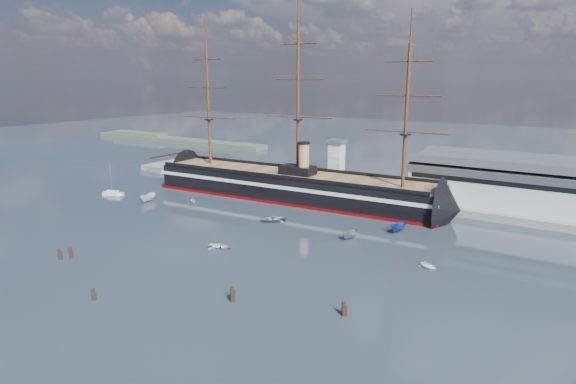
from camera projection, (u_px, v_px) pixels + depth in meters
The scene contains 19 objects.
ground at pixel (268, 217), 125.81m from camera, with size 600.00×600.00×0.00m, color #242E39.
quay at pixel (360, 195), 150.07m from camera, with size 180.00×18.00×2.00m, color slate.
warehouse at pixel (535, 185), 126.33m from camera, with size 63.00×21.00×11.60m.
quay_tower at pixel (336, 163), 149.02m from camera, with size 5.00×5.00×15.00m.
shoreline at pixel (164, 139), 276.31m from camera, with size 120.00×10.00×4.00m.
warship at pixel (287, 185), 144.85m from camera, with size 113.24×20.45×53.94m.
sailboat at pixel (113, 193), 149.38m from camera, with size 6.76×4.04×10.41m.
motorboat_a at pixel (149, 202), 141.51m from camera, with size 7.51×2.75×3.00m, color white.
motorboat_b at pixel (220, 249), 102.48m from camera, with size 3.31×1.32×1.54m, color silver.
motorboat_c at pixel (350, 239), 108.97m from camera, with size 5.87×2.15×2.35m, color slate.
motorboat_d at pixel (193, 204), 139.43m from camera, with size 5.40×2.34×1.98m, color silver.
motorboat_e at pixel (429, 269), 91.94m from camera, with size 2.69×1.08×1.26m, color white.
motorboat_f at pixel (398, 232), 113.73m from camera, with size 6.68×2.45×2.67m, color navy.
motorboat_g at pixel (273, 222), 121.82m from camera, with size 4.17×1.67×1.95m, color gray.
piling_near_left at pixel (60, 259), 96.59m from camera, with size 0.64×0.64×3.00m, color black.
piling_near_mid at pixel (94, 300), 79.04m from camera, with size 0.64×0.64×2.57m, color black.
piling_near_right at pixel (232, 302), 78.34m from camera, with size 0.64×0.64×3.32m, color black.
piling_far_right at pixel (343, 316), 73.74m from camera, with size 0.64×0.64×3.03m, color black.
piling_extra at pixel (71, 258), 97.28m from camera, with size 0.64×0.64×2.90m, color black.
Camera 1 is at (69.59, -58.95, 35.56)m, focal length 30.00 mm.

